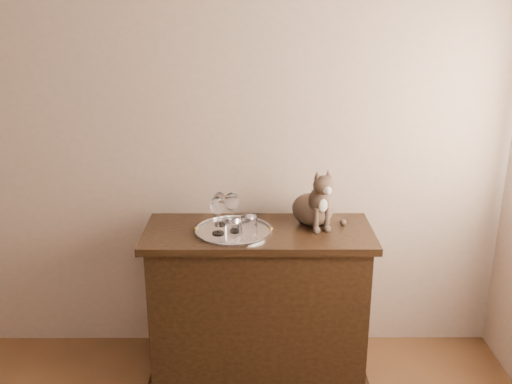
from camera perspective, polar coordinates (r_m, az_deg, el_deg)
wall_back at (r=3.19m, az=-10.69°, el=6.71°), size 4.00×0.10×2.70m
sideboard at (r=3.17m, az=0.24°, el=-10.94°), size 1.20×0.50×0.85m
tray at (r=2.96m, az=-2.25°, el=-3.96°), size 0.40×0.40×0.01m
wine_glass_a at (r=3.01m, az=-3.65°, el=-1.66°), size 0.07×0.07×0.18m
wine_glass_b at (r=3.00m, az=-2.34°, el=-1.67°), size 0.07×0.07×0.18m
wine_glass_c at (r=2.89m, az=-3.83°, el=-2.32°), size 0.08×0.08×0.20m
wine_glass_d at (r=2.94m, az=-2.44°, el=-1.92°), size 0.08×0.08×0.20m
tumbler_a at (r=2.90m, az=-0.70°, el=-3.35°), size 0.08×0.08×0.09m
tumbler_b at (r=2.85m, az=-2.24°, el=-3.80°), size 0.08×0.08×0.09m
cat at (r=3.03m, az=5.71°, el=-0.27°), size 0.41×0.39×0.33m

